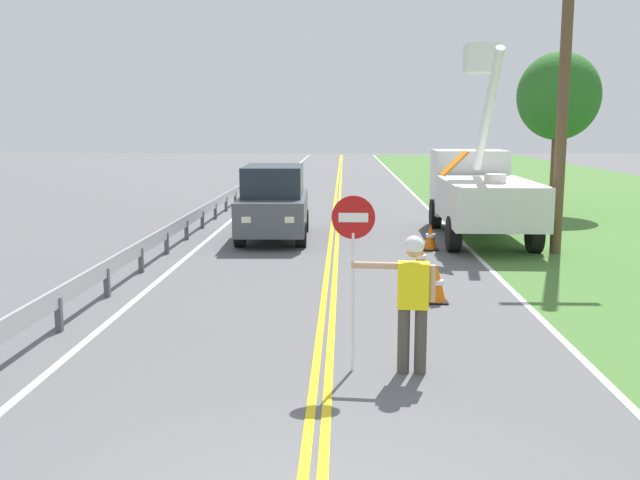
% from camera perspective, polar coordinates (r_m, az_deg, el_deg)
% --- Properties ---
extents(centerline_yellow_left, '(0.11, 110.00, 0.01)m').
position_cam_1_polar(centerline_yellow_left, '(25.15, 1.08, 1.84)').
color(centerline_yellow_left, yellow).
rests_on(centerline_yellow_left, ground).
extents(centerline_yellow_right, '(0.11, 110.00, 0.01)m').
position_cam_1_polar(centerline_yellow_right, '(25.15, 1.49, 1.84)').
color(centerline_yellow_right, yellow).
rests_on(centerline_yellow_right, ground).
extents(edge_line_right, '(0.12, 110.00, 0.01)m').
position_cam_1_polar(edge_line_right, '(25.37, 9.45, 1.78)').
color(edge_line_right, silver).
rests_on(edge_line_right, ground).
extents(edge_line_left, '(0.12, 110.00, 0.01)m').
position_cam_1_polar(edge_line_left, '(25.45, -6.85, 1.86)').
color(edge_line_left, silver).
rests_on(edge_line_left, ground).
extents(flagger_worker, '(1.09, 0.27, 1.83)m').
position_cam_1_polar(flagger_worker, '(9.24, 7.43, -4.44)').
color(flagger_worker, '#474238').
rests_on(flagger_worker, ground).
extents(stop_sign_paddle, '(0.56, 0.04, 2.33)m').
position_cam_1_polar(stop_sign_paddle, '(9.13, 2.68, -0.30)').
color(stop_sign_paddle, silver).
rests_on(stop_sign_paddle, ground).
extents(utility_bucket_truck, '(2.77, 6.85, 5.53)m').
position_cam_1_polar(utility_bucket_truck, '(21.08, 12.64, 4.06)').
color(utility_bucket_truck, silver).
rests_on(utility_bucket_truck, ground).
extents(oncoming_suv_nearest, '(2.02, 4.66, 2.10)m').
position_cam_1_polar(oncoming_suv_nearest, '(20.31, -3.73, 3.07)').
color(oncoming_suv_nearest, '#4C5156').
rests_on(oncoming_suv_nearest, ground).
extents(utility_pole_near, '(1.80, 0.28, 8.30)m').
position_cam_1_polar(utility_pole_near, '(18.84, 19.06, 12.10)').
color(utility_pole_near, brown).
rests_on(utility_pole_near, ground).
extents(traffic_cone_lead, '(0.40, 0.40, 0.70)m').
position_cam_1_polar(traffic_cone_lead, '(13.16, 9.38, -3.56)').
color(traffic_cone_lead, orange).
rests_on(traffic_cone_lead, ground).
extents(traffic_cone_mid, '(0.40, 0.40, 0.70)m').
position_cam_1_polar(traffic_cone_mid, '(15.65, 8.10, -1.51)').
color(traffic_cone_mid, orange).
rests_on(traffic_cone_mid, ground).
extents(traffic_cone_tail, '(0.40, 0.40, 0.70)m').
position_cam_1_polar(traffic_cone_tail, '(18.72, 8.88, 0.23)').
color(traffic_cone_tail, orange).
rests_on(traffic_cone_tail, ground).
extents(guardrail_left_shoulder, '(0.10, 32.00, 0.71)m').
position_cam_1_polar(guardrail_left_shoulder, '(21.58, -10.06, 1.86)').
color(guardrail_left_shoulder, '#9EA0A3').
rests_on(guardrail_left_shoulder, ground).
extents(roadside_tree_verge, '(3.00, 3.00, 5.90)m').
position_cam_1_polar(roadside_tree_verge, '(27.87, 18.65, 10.87)').
color(roadside_tree_verge, brown).
rests_on(roadside_tree_verge, ground).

